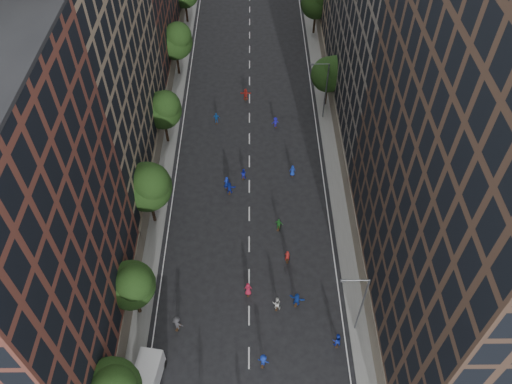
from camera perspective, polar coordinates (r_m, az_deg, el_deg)
The scene contains 30 objects.
ground at distance 69.07m, azimuth -0.76°, elevation 5.84°, with size 240.00×240.00×0.00m, color black.
sidewalk_left at distance 75.80m, azimuth -9.99°, elevation 9.56°, with size 4.00×105.00×0.15m, color slate.
sidewalk_right at distance 75.63m, azimuth 8.51°, elevation 9.68°, with size 4.00×105.00×0.15m, color slate.
bldg_left_b at distance 58.13m, azimuth -20.68°, elevation 14.55°, with size 14.00×26.00×34.00m, color #846F56.
bldg_right_a at distance 42.80m, azimuth 25.28°, elevation 0.84°, with size 14.00×30.00×36.00m, color #402D22.
bldg_right_b at distance 65.44m, azimuth 16.95°, elevation 18.87°, with size 14.00×28.00×33.00m, color #5D554D.
tree_left_1 at distance 49.24m, azimuth -14.02°, elevation -10.20°, with size 4.80×4.80×8.21m.
tree_left_2 at distance 55.71m, azimuth -12.23°, elevation 0.73°, with size 5.60×5.60×9.45m.
tree_left_3 at distance 66.21m, azimuth -10.52°, elevation 9.35°, with size 5.00×5.00×8.58m.
tree_left_4 at distance 79.06m, azimuth -9.15°, elevation 16.77°, with size 5.40×5.40×9.08m.
tree_right_a at distance 72.56m, azimuth 8.48°, elevation 13.30°, with size 5.00×5.00×8.39m.
tree_right_b at distance 89.46m, azimuth 7.05°, elevation 20.80°, with size 5.20×5.20×8.83m.
streetlamp_near at distance 48.27m, azimuth 11.82°, elevation -12.25°, with size 2.64×0.22×9.06m.
streetlamp_far at distance 70.38m, azimuth 7.85°, elevation 11.69°, with size 2.64×0.22×9.06m.
cargo_van at distance 49.32m, azimuth -12.40°, elevation -20.08°, with size 3.01×5.17×2.60m.
skater_2 at distance 50.87m, azimuth 9.20°, elevation -16.35°, with size 0.91×0.71×1.87m, color #1328A2.
skater_3 at distance 49.53m, azimuth 0.84°, elevation -18.71°, with size 1.08×0.62×1.68m, color navy.
skater_5 at distance 52.54m, azimuth 4.67°, elevation -12.15°, with size 1.65×0.53×1.78m, color #123498.
skater_6 at distance 52.99m, azimuth -0.91°, elevation -11.04°, with size 0.88×0.57×1.79m, color maroon.
skater_7 at distance 55.43m, azimuth 3.59°, elevation -7.33°, with size 0.61×0.40×1.66m, color maroon.
skater_8 at distance 52.18m, azimuth 2.39°, elevation -12.59°, with size 0.88×0.69×1.81m, color beige.
skater_9 at distance 51.64m, azimuth -8.99°, elevation -14.61°, with size 1.21×0.69×1.87m, color #38383C.
skater_10 at distance 58.05m, azimuth 2.63°, elevation -3.71°, with size 0.97×0.40×1.65m, color #206B23.
skater_11 at distance 61.75m, azimuth -3.05°, elevation 0.44°, with size 1.56×0.50×1.68m, color #12269A.
skater_12 at distance 63.98m, azimuth 4.20°, elevation 2.43°, with size 0.77×0.50×1.58m, color #132F9D.
skater_13 at distance 62.19m, azimuth -3.36°, elevation 1.04°, with size 0.71×0.46×1.94m, color #152BAC.
skater_14 at distance 63.51m, azimuth -1.46°, elevation 2.10°, with size 0.73×0.57×1.51m, color #1621BA.
skater_15 at distance 70.94m, azimuth 2.22°, elevation 7.96°, with size 0.98×0.57×1.52m, color #1814A5.
skater_16 at distance 71.70m, azimuth -4.54°, elevation 8.41°, with size 0.98×0.41×1.67m, color #1551AA.
skater_17 at distance 75.69m, azimuth -1.18°, elevation 11.09°, with size 1.70×0.54×1.83m, color #AD231C.
Camera 1 is at (0.53, -11.25, 46.31)m, focal length 35.00 mm.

